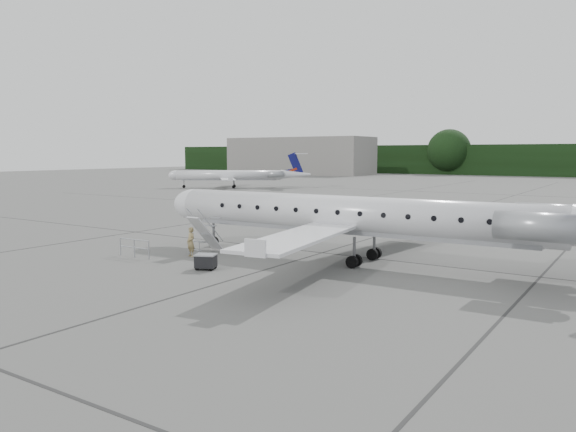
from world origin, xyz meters
The scene contains 8 objects.
ground centered at (0.00, 0.00, 0.00)m, with size 320.00×320.00×0.00m, color #565653.
terminal_building centered at (-70.00, 110.00, 5.00)m, with size 40.00×14.00×10.00m, color slate.
main_regional_jet centered at (-1.31, 4.99, 3.50)m, with size 27.33×19.67×7.01m, color silver, non-canonical shape.
airstair centered at (-9.32, 2.68, 1.10)m, with size 0.85×2.20×2.20m, color silver, non-canonical shape.
passenger centered at (-9.29, 1.43, 0.83)m, with size 0.60×0.40×1.66m, color olive.
safety_railing centered at (-11.75, -0.47, 0.50)m, with size 2.20×0.08×1.00m, color #989BA0, non-canonical shape.
baggage_cart centered at (-6.23, -0.79, 0.42)m, with size 0.97×0.78×0.84m, color black, non-canonical shape.
bg_regional_left centered at (-47.10, 51.19, 2.92)m, with size 22.28×16.04×5.84m, color silver, non-canonical shape.
Camera 1 is at (12.20, -21.50, 5.76)m, focal length 35.00 mm.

